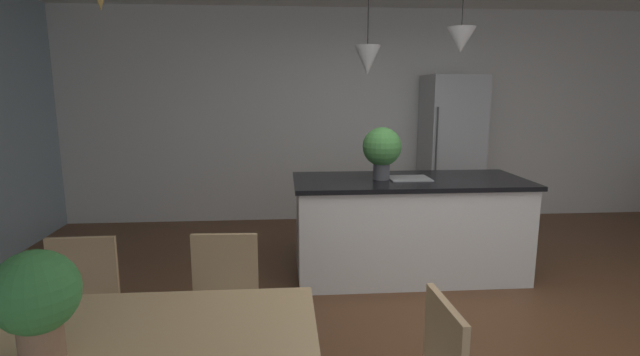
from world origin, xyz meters
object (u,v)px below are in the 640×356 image
chair_far_right (222,309)px  potted_plant_on_island (382,148)px  chair_far_left (77,314)px  kitchen_island (408,226)px  potted_plant_on_table (36,297)px  refrigerator (451,151)px

chair_far_right → potted_plant_on_island: bearing=52.1°
chair_far_right → chair_far_left: 0.79m
potted_plant_on_island → kitchen_island: bearing=-0.0°
chair_far_left → potted_plant_on_table: potted_plant_on_table is taller
chair_far_right → potted_plant_on_table: bearing=-118.5°
kitchen_island → refrigerator: refrigerator is taller
refrigerator → potted_plant_on_island: refrigerator is taller
refrigerator → chair_far_right: bearing=-127.4°
chair_far_right → chair_far_left: bearing=180.0°
chair_far_left → potted_plant_on_island: bearing=38.0°
kitchen_island → potted_plant_on_island: 0.76m
refrigerator → chair_far_left: bearing=-135.3°
potted_plant_on_island → refrigerator: bearing=53.1°
chair_far_left → chair_far_right: bearing=-0.0°
chair_far_right → refrigerator: 4.06m
chair_far_right → kitchen_island: 2.16m
potted_plant_on_island → potted_plant_on_table: potted_plant_on_island is taller
chair_far_right → kitchen_island: kitchen_island is taller
chair_far_right → potted_plant_on_table: (-0.50, -0.91, 0.51)m
refrigerator → potted_plant_on_island: bearing=-126.9°
chair_far_right → potted_plant_on_table: size_ratio=2.18×
chair_far_right → kitchen_island: size_ratio=0.42×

